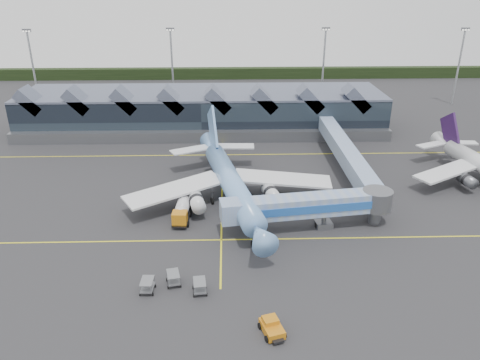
{
  "coord_description": "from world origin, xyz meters",
  "views": [
    {
      "loc": [
        1.1,
        -68.61,
        36.63
      ],
      "look_at": [
        3.13,
        2.86,
        5.0
      ],
      "focal_mm": 35.0,
      "sensor_mm": 36.0,
      "label": 1
    }
  ],
  "objects_px": {
    "pushback_tug": "(272,327)",
    "main_airliner": "(230,180)",
    "jet_bridge": "(318,205)",
    "fuel_truck": "(183,208)"
  },
  "relations": [
    {
      "from": "main_airliner",
      "to": "pushback_tug",
      "type": "distance_m",
      "value": 33.45
    },
    {
      "from": "fuel_truck",
      "to": "pushback_tug",
      "type": "bearing_deg",
      "value": -63.09
    },
    {
      "from": "pushback_tug",
      "to": "main_airliner",
      "type": "bearing_deg",
      "value": 80.67
    },
    {
      "from": "fuel_truck",
      "to": "jet_bridge",
      "type": "bearing_deg",
      "value": -7.91
    },
    {
      "from": "jet_bridge",
      "to": "fuel_truck",
      "type": "bearing_deg",
      "value": 160.85
    },
    {
      "from": "main_airliner",
      "to": "jet_bridge",
      "type": "bearing_deg",
      "value": -48.03
    },
    {
      "from": "main_airliner",
      "to": "fuel_truck",
      "type": "distance_m",
      "value": 9.87
    },
    {
      "from": "main_airliner",
      "to": "jet_bridge",
      "type": "xyz_separation_m",
      "value": [
        13.46,
        -9.79,
        -0.07
      ]
    },
    {
      "from": "jet_bridge",
      "to": "pushback_tug",
      "type": "relative_size",
      "value": 6.73
    },
    {
      "from": "jet_bridge",
      "to": "pushback_tug",
      "type": "xyz_separation_m",
      "value": [
        -9.1,
        -23.22,
        -3.21
      ]
    }
  ]
}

